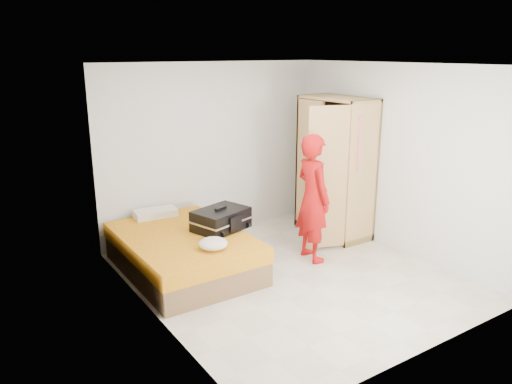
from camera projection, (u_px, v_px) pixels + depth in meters
room at (293, 177)px, 5.95m from camera, size 4.00×4.02×2.60m
bed at (183, 252)px, 6.40m from camera, size 1.42×2.02×0.50m
wardrobe at (334, 171)px, 7.49m from camera, size 1.15×1.20×2.10m
person at (313, 198)px, 6.62m from camera, size 0.48×0.67×1.72m
suitcase at (221, 219)px, 6.48m from camera, size 0.81×0.68×0.30m
round_cushion at (213, 244)px, 5.85m from camera, size 0.34×0.34×0.13m
pillow at (155, 213)px, 6.99m from camera, size 0.61×0.35×0.11m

